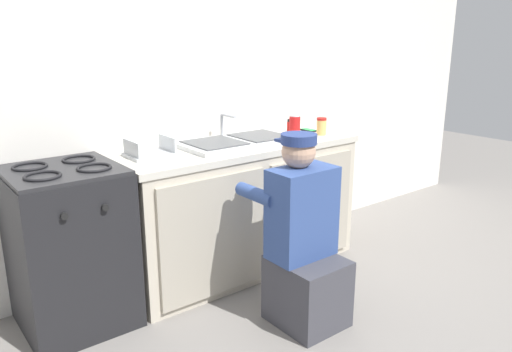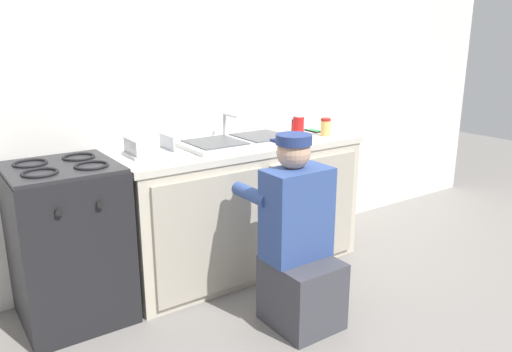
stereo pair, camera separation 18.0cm
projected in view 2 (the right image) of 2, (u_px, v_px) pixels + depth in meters
name	position (u px, v px, depth m)	size (l,w,h in m)	color
ground_plane	(264.00, 282.00, 3.40)	(12.00, 12.00, 0.00)	gray
back_wall	(212.00, 89.00, 3.58)	(6.00, 0.10, 2.50)	silver
counter_cabinet	(241.00, 210.00, 3.51)	(1.70, 0.62, 0.87)	beige
countertop	(239.00, 147.00, 3.40)	(1.74, 0.62, 0.04)	beige
sink_double_basin	(239.00, 141.00, 3.39)	(0.80, 0.44, 0.19)	silver
stove_range	(69.00, 243.00, 2.87)	(0.59, 0.62, 0.94)	black
plumber_person	(298.00, 248.00, 2.82)	(0.42, 0.61, 1.10)	#3F3F47
cell_phone	(313.00, 131.00, 3.83)	(0.07, 0.14, 0.01)	black
spice_bottle_pepper	(298.00, 125.00, 3.79)	(0.04, 0.04, 0.10)	#513823
soda_cup_red	(298.00, 125.00, 3.65)	(0.08, 0.08, 0.15)	red
condiment_jar	(326.00, 127.00, 3.65)	(0.07, 0.07, 0.13)	#DBB760
spice_bottle_red	(294.00, 126.00, 3.74)	(0.04, 0.04, 0.10)	red
dish_rack_tray	(150.00, 151.00, 3.07)	(0.28, 0.22, 0.11)	#B2B7BC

